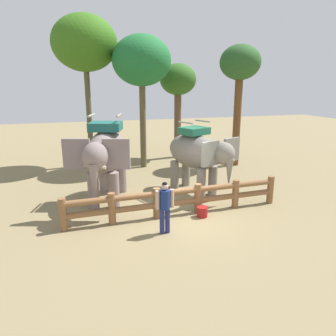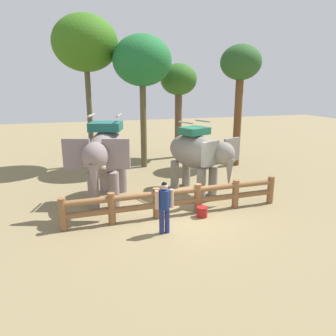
{
  "view_description": "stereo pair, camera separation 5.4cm",
  "coord_description": "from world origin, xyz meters",
  "px_view_note": "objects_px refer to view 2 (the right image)",
  "views": [
    {
      "loc": [
        -3.3,
        -9.5,
        4.39
      ],
      "look_at": [
        0.0,
        1.26,
        1.4
      ],
      "focal_mm": 33.86,
      "sensor_mm": 36.0,
      "label": 1
    },
    {
      "loc": [
        -3.25,
        -9.52,
        4.39
      ],
      "look_at": [
        0.0,
        1.26,
        1.4
      ],
      "focal_mm": 33.86,
      "sensor_mm": 36.0,
      "label": 2
    }
  ],
  "objects_px": {
    "tree_far_right": "(142,62)",
    "tree_deep_back": "(179,83)",
    "elephant_center": "(198,154)",
    "elephant_near_left": "(106,154)",
    "tree_far_left": "(241,68)",
    "tree_back_center": "(85,44)",
    "tourist_woman_in_black": "(164,204)",
    "log_fence": "(177,199)",
    "feed_bucket": "(202,212)"
  },
  "relations": [
    {
      "from": "elephant_center",
      "to": "tree_deep_back",
      "type": "distance_m",
      "value": 7.28
    },
    {
      "from": "elephant_center",
      "to": "tree_deep_back",
      "type": "bearing_deg",
      "value": 78.11
    },
    {
      "from": "tree_back_center",
      "to": "elephant_near_left",
      "type": "bearing_deg",
      "value": -88.38
    },
    {
      "from": "log_fence",
      "to": "elephant_center",
      "type": "relative_size",
      "value": 2.19
    },
    {
      "from": "tree_far_right",
      "to": "tree_back_center",
      "type": "bearing_deg",
      "value": 155.55
    },
    {
      "from": "tourist_woman_in_black",
      "to": "tree_back_center",
      "type": "xyz_separation_m",
      "value": [
        -1.51,
        9.24,
        5.42
      ]
    },
    {
      "from": "log_fence",
      "to": "tree_deep_back",
      "type": "height_order",
      "value": "tree_deep_back"
    },
    {
      "from": "elephant_near_left",
      "to": "tourist_woman_in_black",
      "type": "relative_size",
      "value": 2.43
    },
    {
      "from": "elephant_near_left",
      "to": "tree_far_left",
      "type": "height_order",
      "value": "tree_far_left"
    },
    {
      "from": "log_fence",
      "to": "tree_deep_back",
      "type": "xyz_separation_m",
      "value": [
        2.9,
        8.58,
        3.84
      ]
    },
    {
      "from": "elephant_near_left",
      "to": "elephant_center",
      "type": "height_order",
      "value": "elephant_near_left"
    },
    {
      "from": "log_fence",
      "to": "elephant_center",
      "type": "bearing_deg",
      "value": 52.79
    },
    {
      "from": "elephant_center",
      "to": "tree_far_left",
      "type": "distance_m",
      "value": 6.42
    },
    {
      "from": "tree_deep_back",
      "to": "tree_far_right",
      "type": "bearing_deg",
      "value": -145.68
    },
    {
      "from": "elephant_center",
      "to": "tree_back_center",
      "type": "xyz_separation_m",
      "value": [
        -3.83,
        6.07,
        4.7
      ]
    },
    {
      "from": "feed_bucket",
      "to": "elephant_near_left",
      "type": "bearing_deg",
      "value": 140.1
    },
    {
      "from": "tree_far_right",
      "to": "tree_far_left",
      "type": "bearing_deg",
      "value": -12.42
    },
    {
      "from": "tourist_woman_in_black",
      "to": "tree_far_right",
      "type": "height_order",
      "value": "tree_far_right"
    },
    {
      "from": "tourist_woman_in_black",
      "to": "log_fence",
      "type": "bearing_deg",
      "value": 55.51
    },
    {
      "from": "tree_far_left",
      "to": "tree_far_right",
      "type": "height_order",
      "value": "tree_far_right"
    },
    {
      "from": "tree_far_left",
      "to": "tree_deep_back",
      "type": "distance_m",
      "value": 3.81
    },
    {
      "from": "tree_far_right",
      "to": "tree_deep_back",
      "type": "height_order",
      "value": "tree_far_right"
    },
    {
      "from": "tree_far_left",
      "to": "tree_back_center",
      "type": "bearing_deg",
      "value": 163.18
    },
    {
      "from": "tree_deep_back",
      "to": "feed_bucket",
      "type": "height_order",
      "value": "tree_deep_back"
    },
    {
      "from": "tree_back_center",
      "to": "tourist_woman_in_black",
      "type": "bearing_deg",
      "value": -80.71
    },
    {
      "from": "tree_back_center",
      "to": "tree_far_right",
      "type": "distance_m",
      "value": 3.07
    },
    {
      "from": "tree_far_left",
      "to": "feed_bucket",
      "type": "bearing_deg",
      "value": -126.76
    },
    {
      "from": "elephant_near_left",
      "to": "tree_far_left",
      "type": "relative_size",
      "value": 0.62
    },
    {
      "from": "elephant_center",
      "to": "feed_bucket",
      "type": "bearing_deg",
      "value": -107.7
    },
    {
      "from": "elephant_center",
      "to": "tree_far_left",
      "type": "xyz_separation_m",
      "value": [
        3.82,
        3.75,
        3.54
      ]
    },
    {
      "from": "tree_far_right",
      "to": "feed_bucket",
      "type": "xyz_separation_m",
      "value": [
        0.39,
        -7.22,
        -5.3
      ]
    },
    {
      "from": "tree_far_right",
      "to": "log_fence",
      "type": "bearing_deg",
      "value": -93.03
    },
    {
      "from": "tree_back_center",
      "to": "tree_far_right",
      "type": "xyz_separation_m",
      "value": [
        2.68,
        -1.22,
        -0.89
      ]
    },
    {
      "from": "tree_deep_back",
      "to": "log_fence",
      "type": "bearing_deg",
      "value": -108.69
    },
    {
      "from": "elephant_center",
      "to": "feed_bucket",
      "type": "relative_size",
      "value": 9.5
    },
    {
      "from": "feed_bucket",
      "to": "tree_back_center",
      "type": "bearing_deg",
      "value": 110.01
    },
    {
      "from": "feed_bucket",
      "to": "log_fence",
      "type": "bearing_deg",
      "value": 153.32
    },
    {
      "from": "elephant_center",
      "to": "elephant_near_left",
      "type": "bearing_deg",
      "value": 179.16
    },
    {
      "from": "tree_deep_back",
      "to": "tourist_woman_in_black",
      "type": "bearing_deg",
      "value": -110.82
    },
    {
      "from": "log_fence",
      "to": "tree_deep_back",
      "type": "relative_size",
      "value": 1.39
    },
    {
      "from": "tourist_woman_in_black",
      "to": "tree_deep_back",
      "type": "distance_m",
      "value": 11.01
    },
    {
      "from": "tree_back_center",
      "to": "feed_bucket",
      "type": "height_order",
      "value": "tree_back_center"
    },
    {
      "from": "tree_far_right",
      "to": "elephant_near_left",
      "type": "bearing_deg",
      "value": -117.63
    },
    {
      "from": "elephant_near_left",
      "to": "tourist_woman_in_black",
      "type": "xyz_separation_m",
      "value": [
        1.34,
        -3.22,
        -0.92
      ]
    },
    {
      "from": "tree_far_right",
      "to": "tourist_woman_in_black",
      "type": "bearing_deg",
      "value": -98.29
    },
    {
      "from": "tourist_woman_in_black",
      "to": "tree_far_left",
      "type": "distance_m",
      "value": 10.19
    },
    {
      "from": "elephant_near_left",
      "to": "feed_bucket",
      "type": "xyz_separation_m",
      "value": [
        2.9,
        -2.43,
        -1.68
      ]
    },
    {
      "from": "tourist_woman_in_black",
      "to": "tree_back_center",
      "type": "relative_size",
      "value": 0.21
    },
    {
      "from": "log_fence",
      "to": "feed_bucket",
      "type": "height_order",
      "value": "log_fence"
    },
    {
      "from": "tree_far_left",
      "to": "feed_bucket",
      "type": "xyz_separation_m",
      "value": [
        -4.58,
        -6.13,
        -5.03
      ]
    }
  ]
}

